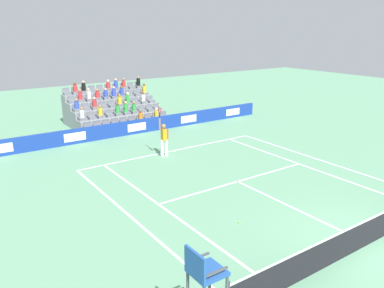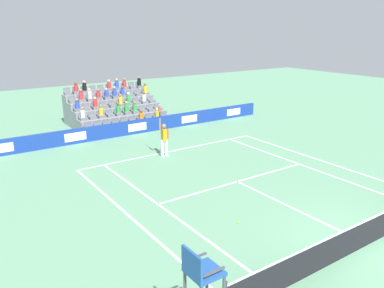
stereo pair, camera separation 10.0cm
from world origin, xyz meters
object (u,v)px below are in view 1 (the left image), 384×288
object	(u,v)px
tennis_player	(164,138)
umpire_chair	(204,282)
loose_tennis_ball	(239,222)
tennis_net	(371,230)

from	to	relation	value
tennis_player	umpire_chair	size ratio (longest dim) A/B	1.22
umpire_chair	loose_tennis_ball	size ratio (longest dim) A/B	34.41
tennis_net	umpire_chair	distance (m)	6.84
umpire_chair	loose_tennis_ball	distance (m)	5.79
tennis_net	loose_tennis_ball	distance (m)	4.27
tennis_net	umpire_chair	world-z (taller)	umpire_chair
umpire_chair	tennis_player	bearing A→B (deg)	-116.95
tennis_player	umpire_chair	xyz separation A→B (m)	(5.89, 11.58, 0.53)
loose_tennis_ball	umpire_chair	bearing A→B (deg)	40.42
tennis_player	umpire_chair	world-z (taller)	tennis_player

